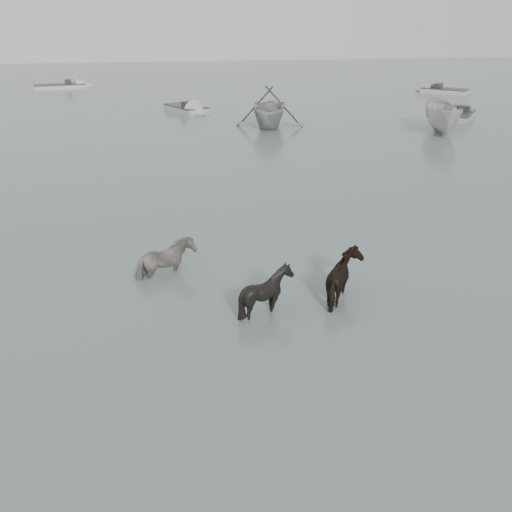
{
  "coord_description": "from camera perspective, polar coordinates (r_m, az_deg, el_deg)",
  "views": [
    {
      "loc": [
        -2.65,
        -11.17,
        6.29
      ],
      "look_at": [
        -0.62,
        0.91,
        1.0
      ],
      "focal_mm": 40.0,
      "sensor_mm": 36.0,
      "label": 1
    }
  ],
  "objects": [
    {
      "name": "ground",
      "position": [
        13.09,
        3.35,
        -5.41
      ],
      "size": [
        140.0,
        140.0,
        0.0
      ],
      "primitive_type": "plane",
      "color": "#536360",
      "rests_on": "ground"
    },
    {
      "name": "skiff_star",
      "position": [
        51.31,
        18.4,
        15.61
      ],
      "size": [
        4.86,
        4.58,
        0.75
      ],
      "primitive_type": null,
      "rotation": [
        0.0,
        0.0,
        2.41
      ],
      "color": "#A9A9A4",
      "rests_on": "ground"
    },
    {
      "name": "pony_dark",
      "position": [
        13.42,
        9.05,
        -1.69
      ],
      "size": [
        1.21,
        1.4,
        1.35
      ],
      "primitive_type": "imported",
      "rotation": [
        0.0,
        0.0,
        1.52
      ],
      "color": "black",
      "rests_on": "ground"
    },
    {
      "name": "skiff_far",
      "position": [
        54.6,
        -19.03,
        15.93
      ],
      "size": [
        6.13,
        2.72,
        0.75
      ],
      "primitive_type": null,
      "rotation": [
        0.0,
        0.0,
        0.2
      ],
      "color": "#AEB1AF",
      "rests_on": "ground"
    },
    {
      "name": "skiff_port",
      "position": [
        39.02,
        19.62,
        13.34
      ],
      "size": [
        4.11,
        4.74,
        0.75
      ],
      "primitive_type": null,
      "rotation": [
        0.0,
        0.0,
        0.93
      ],
      "color": "gray",
      "rests_on": "ground"
    },
    {
      "name": "pony_pinto",
      "position": [
        14.69,
        -9.17,
        0.56
      ],
      "size": [
        1.74,
        1.42,
        1.34
      ],
      "primitive_type": "imported",
      "rotation": [
        0.0,
        0.0,
        2.09
      ],
      "color": "black",
      "rests_on": "ground"
    },
    {
      "name": "skiff_mid",
      "position": [
        40.01,
        -6.99,
        14.69
      ],
      "size": [
        3.55,
        5.0,
        0.75
      ],
      "primitive_type": null,
      "rotation": [
        0.0,
        0.0,
        -1.11
      ],
      "color": "#9A9C99",
      "rests_on": "ground"
    },
    {
      "name": "rowboat_trail",
      "position": [
        34.09,
        1.38,
        14.87
      ],
      "size": [
        5.1,
        5.59,
        2.52
      ],
      "primitive_type": "imported",
      "rotation": [
        0.0,
        0.0,
        2.92
      ],
      "color": "gray",
      "rests_on": "ground"
    },
    {
      "name": "boat_small",
      "position": [
        34.14,
        18.21,
        13.15
      ],
      "size": [
        3.04,
        4.95,
        1.79
      ],
      "primitive_type": "imported",
      "rotation": [
        0.0,
        0.0,
        -0.3
      ],
      "color": "#B7B7B2",
      "rests_on": "ground"
    },
    {
      "name": "pony_black",
      "position": [
        12.69,
        1.05,
        -3.03
      ],
      "size": [
        1.43,
        1.34,
        1.3
      ],
      "primitive_type": "imported",
      "rotation": [
        0.0,
        0.0,
        1.28
      ],
      "color": "black",
      "rests_on": "ground"
    }
  ]
}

